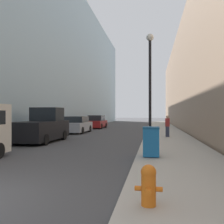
# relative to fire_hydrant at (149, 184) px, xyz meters

# --- Properties ---
(sidewalk_right) EXTENTS (3.47, 60.00, 0.13)m
(sidewalk_right) POSITION_rel_fire_hydrant_xyz_m (1.14, 17.48, -0.46)
(sidewalk_right) COLOR #ADA89E
(sidewalk_right) RESTS_ON ground
(building_left_glass) EXTENTS (12.00, 60.00, 17.51)m
(building_left_glass) POSITION_rel_fire_hydrant_xyz_m (-15.06, 25.48, 8.23)
(building_left_glass) COLOR #99B7C6
(building_left_glass) RESTS_ON ground
(fire_hydrant) EXTENTS (0.51, 0.40, 0.75)m
(fire_hydrant) POSITION_rel_fire_hydrant_xyz_m (0.00, 0.00, 0.00)
(fire_hydrant) COLOR orange
(fire_hydrant) RESTS_ON sidewalk_right
(trash_bin) EXTENTS (0.63, 0.69, 1.17)m
(trash_bin) POSITION_rel_fire_hydrant_xyz_m (0.00, 5.23, 0.20)
(trash_bin) COLOR #19609E
(trash_bin) RESTS_ON sidewalk_right
(lamppost) EXTENTS (0.41, 0.41, 6.19)m
(lamppost) POSITION_rel_fire_hydrant_xyz_m (-0.09, 9.53, 3.19)
(lamppost) COLOR black
(lamppost) RESTS_ON sidewalk_right
(pickup_truck) EXTENTS (2.07, 4.86, 2.22)m
(pickup_truck) POSITION_rel_fire_hydrant_xyz_m (-6.96, 10.51, 0.40)
(pickup_truck) COLOR black
(pickup_truck) RESTS_ON ground
(parked_sedan_near) EXTENTS (1.99, 4.51, 1.55)m
(parked_sedan_near) POSITION_rel_fire_hydrant_xyz_m (-7.03, 18.03, 0.19)
(parked_sedan_near) COLOR #A3A8B2
(parked_sedan_near) RESTS_ON ground
(parked_sedan_far) EXTENTS (1.96, 4.70, 1.60)m
(parked_sedan_far) POSITION_rel_fire_hydrant_xyz_m (-6.87, 25.60, 0.20)
(parked_sedan_far) COLOR maroon
(parked_sedan_far) RESTS_ON ground
(pedestrian_on_sidewalk) EXTENTS (0.31, 0.20, 1.55)m
(pedestrian_on_sidewalk) POSITION_rel_fire_hydrant_xyz_m (1.09, 13.83, 0.38)
(pedestrian_on_sidewalk) COLOR #2D3347
(pedestrian_on_sidewalk) RESTS_ON sidewalk_right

